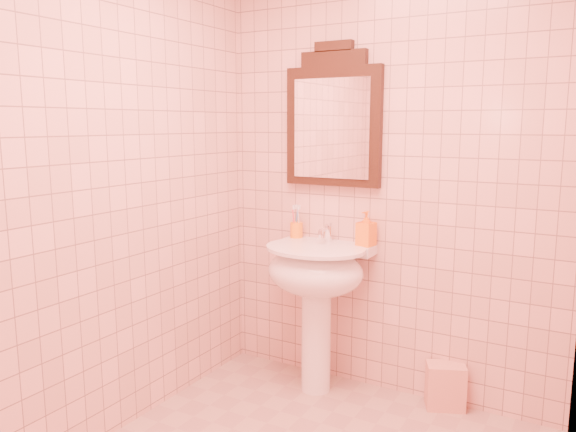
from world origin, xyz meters
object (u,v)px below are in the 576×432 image
Objects in this scene: mirror at (333,120)px; towel at (445,386)px; toothbrush_cup at (296,230)px; soap_dispenser at (366,228)px; pedestal_sink at (316,281)px.

mirror is 1.61m from towel.
soap_dispenser reaches higher than toothbrush_cup.
pedestal_sink is at bearing -37.01° from toothbrush_cup.
pedestal_sink is 0.91m from towel.
mirror is at bearing 9.52° from toothbrush_cup.
pedestal_sink is at bearing -90.00° from mirror.
towel is at bearing 10.99° from soap_dispenser.
mirror is 4.63× the size of toothbrush_cup.
towel is at bearing -2.59° from mirror.
soap_dispenser is at bearing -179.44° from towel.
soap_dispenser is (0.45, -0.00, 0.05)m from toothbrush_cup.
soap_dispenser is at bearing -9.05° from mirror.
mirror is 0.65m from soap_dispenser.
toothbrush_cup is 0.70× the size of towel.
toothbrush_cup is 0.89× the size of soap_dispenser.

